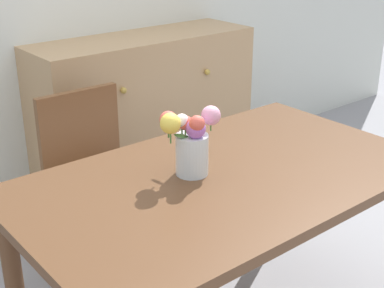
{
  "coord_description": "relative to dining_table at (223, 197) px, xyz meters",
  "views": [
    {
      "loc": [
        -1.27,
        -1.37,
        1.66
      ],
      "look_at": [
        -0.09,
        0.08,
        0.89
      ],
      "focal_mm": 51.73,
      "sensor_mm": 36.0,
      "label": 1
    }
  ],
  "objects": [
    {
      "name": "dresser",
      "position": [
        0.56,
        1.33,
        -0.17
      ],
      "size": [
        1.4,
        0.47,
        1.0
      ],
      "color": "tan",
      "rests_on": "ground_plane"
    },
    {
      "name": "chair_far",
      "position": [
        -0.11,
        0.8,
        -0.15
      ],
      "size": [
        0.42,
        0.42,
        0.9
      ],
      "rotation": [
        0.0,
        0.0,
        3.14
      ],
      "color": "brown",
      "rests_on": "ground_plane"
    },
    {
      "name": "flower_vase",
      "position": [
        -0.1,
        0.08,
        0.23
      ],
      "size": [
        0.27,
        0.2,
        0.26
      ],
      "color": "silver",
      "rests_on": "dining_table"
    },
    {
      "name": "dining_table",
      "position": [
        0.0,
        0.0,
        0.0
      ],
      "size": [
        1.57,
        0.92,
        0.77
      ],
      "color": "brown",
      "rests_on": "ground_plane"
    }
  ]
}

